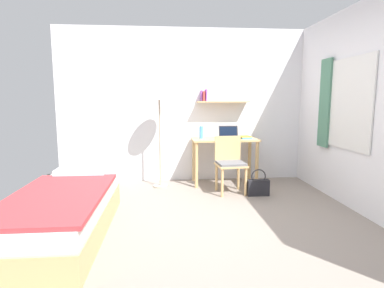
{
  "coord_description": "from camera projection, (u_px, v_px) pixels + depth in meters",
  "views": [
    {
      "loc": [
        -0.38,
        -3.31,
        1.4
      ],
      "look_at": [
        -0.05,
        0.51,
        0.85
      ],
      "focal_mm": 28.8,
      "sensor_mm": 36.0,
      "label": 1
    }
  ],
  "objects": [
    {
      "name": "wall_right",
      "position": [
        376.0,
        108.0,
        3.52
      ],
      "size": [
        0.1,
        4.4,
        2.6
      ],
      "color": "white",
      "rests_on": "ground_plane"
    },
    {
      "name": "book_stack",
      "position": [
        245.0,
        137.0,
        5.15
      ],
      "size": [
        0.21,
        0.24,
        0.04
      ],
      "color": "#3384C6",
      "rests_on": "desk"
    },
    {
      "name": "standing_lamp",
      "position": [
        159.0,
        98.0,
        4.81
      ],
      "size": [
        0.41,
        0.41,
        1.63
      ],
      "color": "#B2A893",
      "rests_on": "ground_plane"
    },
    {
      "name": "desk",
      "position": [
        225.0,
        147.0,
        5.13
      ],
      "size": [
        1.08,
        0.54,
        0.77
      ],
      "color": "tan",
      "rests_on": "ground_plane"
    },
    {
      "name": "wall_back",
      "position": [
        188.0,
        106.0,
        5.3
      ],
      "size": [
        4.4,
        0.27,
        2.6
      ],
      "color": "white",
      "rests_on": "ground_plane"
    },
    {
      "name": "handbag",
      "position": [
        258.0,
        187.0,
        4.53
      ],
      "size": [
        0.32,
        0.11,
        0.4
      ],
      "color": "#232328",
      "rests_on": "ground_plane"
    },
    {
      "name": "ground_plane",
      "position": [
        201.0,
        224.0,
        3.49
      ],
      "size": [
        5.28,
        5.28,
        0.0
      ],
      "primitive_type": "plane",
      "color": "gray"
    },
    {
      "name": "bed",
      "position": [
        62.0,
        213.0,
        3.18
      ],
      "size": [
        0.89,
        1.98,
        0.54
      ],
      "color": "tan",
      "rests_on": "ground_plane"
    },
    {
      "name": "desk_chair",
      "position": [
        230.0,
        161.0,
        4.66
      ],
      "size": [
        0.46,
        0.44,
        0.85
      ],
      "color": "tan",
      "rests_on": "ground_plane"
    },
    {
      "name": "laptop",
      "position": [
        229.0,
        135.0,
        5.13
      ],
      "size": [
        0.33,
        0.21,
        0.21
      ],
      "color": "#2D2D33",
      "rests_on": "desk"
    },
    {
      "name": "water_bottle",
      "position": [
        201.0,
        133.0,
        5.05
      ],
      "size": [
        0.06,
        0.06,
        0.21
      ],
      "primitive_type": "cylinder",
      "color": "#4C99DB",
      "rests_on": "desk"
    }
  ]
}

